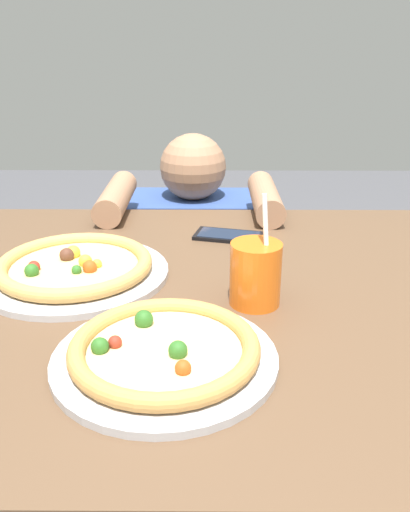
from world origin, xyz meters
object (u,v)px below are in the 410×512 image
at_px(cell_phone, 230,236).
at_px(diner_seated, 194,296).
at_px(drink_cup_colored, 256,274).
at_px(pizza_near, 164,352).
at_px(pizza_far, 75,268).

xyz_separation_m(cell_phone, diner_seated, (-0.09, 0.41, -0.36)).
height_order(drink_cup_colored, cell_phone, drink_cup_colored).
bearing_deg(cell_phone, drink_cup_colored, -84.61).
bearing_deg(pizza_near, diner_seated, 89.08).
relative_size(pizza_near, drink_cup_colored, 1.65).
bearing_deg(pizza_near, pizza_far, 123.78).
bearing_deg(diner_seated, pizza_far, -108.04).
relative_size(drink_cup_colored, diner_seated, 0.21).
height_order(pizza_near, drink_cup_colored, drink_cup_colored).
xyz_separation_m(pizza_near, pizza_far, (-0.19, 0.28, 0.00)).
height_order(cell_phone, diner_seated, diner_seated).
distance_m(pizza_far, cell_phone, 0.36).
bearing_deg(diner_seated, cell_phone, -77.24).
distance_m(cell_phone, diner_seated, 0.55).
bearing_deg(diner_seated, pizza_near, -90.92).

